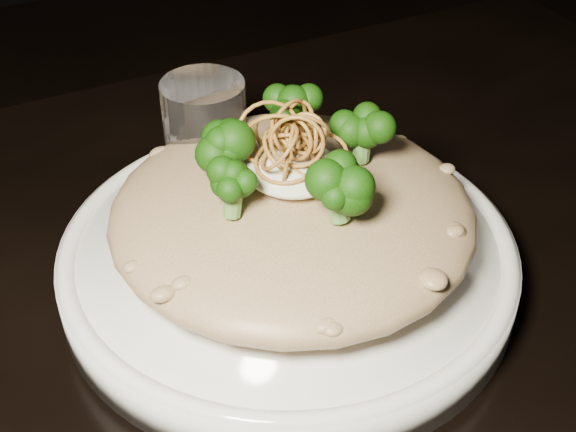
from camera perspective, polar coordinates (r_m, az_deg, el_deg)
name	(u,v)px	position (r m, az deg, el deg)	size (l,w,h in m)	color
plate	(288,261)	(0.55, 0.00, -3.20)	(0.31, 0.31, 0.03)	white
risotto	(292,213)	(0.52, 0.31, 0.24)	(0.24, 0.24, 0.05)	brown
broccoli	(293,149)	(0.50, 0.34, 4.82)	(0.13, 0.13, 0.05)	black
cheese	(294,169)	(0.50, 0.41, 3.34)	(0.06, 0.06, 0.02)	white
shallots	(293,132)	(0.49, 0.33, 5.97)	(0.05, 0.05, 0.03)	brown
drinking_glass	(207,148)	(0.60, -5.81, 4.86)	(0.06, 0.06, 0.11)	silver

